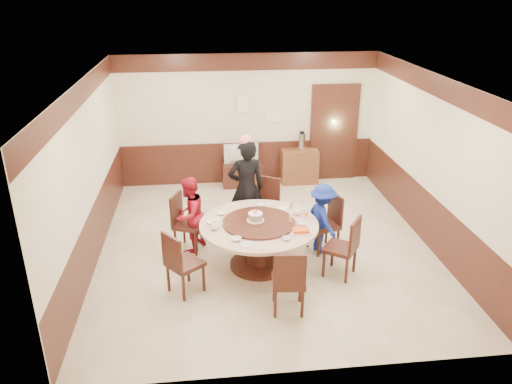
{
  "coord_description": "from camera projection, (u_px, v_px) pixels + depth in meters",
  "views": [
    {
      "loc": [
        -0.98,
        -7.4,
        4.15
      ],
      "look_at": [
        -0.18,
        -0.25,
        1.1
      ],
      "focal_mm": 35.0,
      "sensor_mm": 36.0,
      "label": 1
    }
  ],
  "objects": [
    {
      "name": "person_blue",
      "position": [
        322.0,
        219.0,
        8.08
      ],
      "size": [
        0.63,
        0.86,
        1.19
      ],
      "primitive_type": "imported",
      "rotation": [
        0.0,
        0.0,
        1.83
      ],
      "color": "navy",
      "rests_on": "ground"
    },
    {
      "name": "bowl_1",
      "position": [
        286.0,
        239.0,
        7.1
      ],
      "size": [
        0.13,
        0.13,
        0.04
      ],
      "primitive_type": "imported",
      "color": "white",
      "rests_on": "banquet_table"
    },
    {
      "name": "notice_right",
      "position": [
        273.0,
        117.0,
        10.69
      ],
      "size": [
        0.3,
        0.0,
        0.22
      ],
      "primitive_type": "cube",
      "color": "white",
      "rests_on": "room"
    },
    {
      "name": "bottle_2",
      "position": [
        291.0,
        205.0,
        8.02
      ],
      "size": [
        0.06,
        0.06,
        0.16
      ],
      "primitive_type": "cylinder",
      "color": "white",
      "rests_on": "banquet_table"
    },
    {
      "name": "bottle_1",
      "position": [
        306.0,
        214.0,
        7.71
      ],
      "size": [
        0.06,
        0.06,
        0.16
      ],
      "primitive_type": "cylinder",
      "color": "white",
      "rests_on": "banquet_table"
    },
    {
      "name": "bowl_4",
      "position": [
        211.0,
        222.0,
        7.58
      ],
      "size": [
        0.15,
        0.15,
        0.04
      ],
      "primitive_type": "imported",
      "color": "white",
      "rests_on": "banquet_table"
    },
    {
      "name": "teapot_right",
      "position": [
        297.0,
        211.0,
        7.85
      ],
      "size": [
        0.17,
        0.15,
        0.13
      ],
      "primitive_type": "ellipsoid",
      "color": "white",
      "rests_on": "banquet_table"
    },
    {
      "name": "chair_1",
      "position": [
        265.0,
        215.0,
        8.87
      ],
      "size": [
        0.6,
        0.6,
        0.97
      ],
      "rotation": [
        0.0,
        0.0,
        2.64
      ],
      "color": "#3B1A12",
      "rests_on": "ground"
    },
    {
      "name": "teapot_left",
      "position": [
        215.0,
        226.0,
        7.38
      ],
      "size": [
        0.17,
        0.15,
        0.13
      ],
      "primitive_type": "ellipsoid",
      "color": "white",
      "rests_on": "banquet_table"
    },
    {
      "name": "television",
      "position": [
        242.0,
        154.0,
        10.71
      ],
      "size": [
        0.75,
        0.17,
        0.43
      ],
      "primitive_type": "imported",
      "rotation": [
        0.0,
        0.0,
        3.24
      ],
      "color": "gray",
      "rests_on": "tv_stand"
    },
    {
      "name": "bowl_3",
      "position": [
        301.0,
        224.0,
        7.53
      ],
      "size": [
        0.13,
        0.13,
        0.04
      ],
      "primitive_type": "imported",
      "color": "white",
      "rests_on": "banquet_table"
    },
    {
      "name": "bowl_0",
      "position": [
        221.0,
        213.0,
        7.87
      ],
      "size": [
        0.15,
        0.15,
        0.04
      ],
      "primitive_type": "imported",
      "color": "white",
      "rests_on": "banquet_table"
    },
    {
      "name": "bowl_5",
      "position": [
        261.0,
        205.0,
        8.15
      ],
      "size": [
        0.14,
        0.14,
        0.05
      ],
      "primitive_type": "imported",
      "color": "white",
      "rests_on": "banquet_table"
    },
    {
      "name": "banquet_table",
      "position": [
        259.0,
        236.0,
        7.67
      ],
      "size": [
        1.82,
        1.82,
        0.78
      ],
      "color": "#3B1A12",
      "rests_on": "ground"
    },
    {
      "name": "bottle_0",
      "position": [
        291.0,
        218.0,
        7.56
      ],
      "size": [
        0.06,
        0.06,
        0.16
      ],
      "primitive_type": "cylinder",
      "color": "white",
      "rests_on": "banquet_table"
    },
    {
      "name": "tv_stand",
      "position": [
        242.0,
        174.0,
        10.9
      ],
      "size": [
        0.85,
        0.45,
        0.5
      ],
      "primitive_type": "cube",
      "color": "#3B1A12",
      "rests_on": "ground"
    },
    {
      "name": "saucer_far",
      "position": [
        283.0,
        208.0,
        8.09
      ],
      "size": [
        0.18,
        0.18,
        0.01
      ],
      "primitive_type": "cylinder",
      "color": "white",
      "rests_on": "banquet_table"
    },
    {
      "name": "bowl_2",
      "position": [
        236.0,
        239.0,
        7.09
      ],
      "size": [
        0.15,
        0.15,
        0.04
      ],
      "primitive_type": "imported",
      "color": "white",
      "rests_on": "banquet_table"
    },
    {
      "name": "birthday_cake",
      "position": [
        255.0,
        217.0,
        7.58
      ],
      "size": [
        0.27,
        0.27,
        0.19
      ],
      "color": "white",
      "rests_on": "banquet_table"
    },
    {
      "name": "chair_0",
      "position": [
        324.0,
        233.0,
        8.25
      ],
      "size": [
        0.56,
        0.55,
        0.97
      ],
      "rotation": [
        0.0,
        0.0,
        1.87
      ],
      "color": "#3B1A12",
      "rests_on": "ground"
    },
    {
      "name": "shrimp_platter",
      "position": [
        301.0,
        231.0,
        7.29
      ],
      "size": [
        0.3,
        0.2,
        0.06
      ],
      "color": "white",
      "rests_on": "banquet_table"
    },
    {
      "name": "thermos",
      "position": [
        302.0,
        142.0,
        10.79
      ],
      "size": [
        0.15,
        0.15,
        0.38
      ],
      "primitive_type": "cylinder",
      "color": "silver",
      "rests_on": "side_cabinet"
    },
    {
      "name": "room",
      "position": [
        266.0,
        186.0,
        8.09
      ],
      "size": [
        6.0,
        6.04,
        2.84
      ],
      "color": "beige",
      "rests_on": "ground"
    },
    {
      "name": "person_standing",
      "position": [
        246.0,
        188.0,
        8.55
      ],
      "size": [
        0.69,
        0.5,
        1.74
      ],
      "primitive_type": "imported",
      "rotation": [
        0.0,
        0.0,
        3.28
      ],
      "color": "black",
      "rests_on": "ground"
    },
    {
      "name": "notice_left",
      "position": [
        243.0,
        104.0,
        10.5
      ],
      "size": [
        0.25,
        0.0,
        0.35
      ],
      "primitive_type": "cube",
      "color": "white",
      "rests_on": "room"
    },
    {
      "name": "person_red",
      "position": [
        189.0,
        215.0,
        8.12
      ],
      "size": [
        0.74,
        0.78,
        1.28
      ],
      "primitive_type": "imported",
      "rotation": [
        0.0,
        0.0,
        4.15
      ],
      "color": "#AA1629",
      "rests_on": "ground"
    },
    {
      "name": "chair_3",
      "position": [
        184.0,
        273.0,
        7.12
      ],
      "size": [
        0.62,
        0.62,
        0.97
      ],
      "rotation": [
        0.0,
        0.0,
        5.39
      ],
      "color": "#3B1A12",
      "rests_on": "ground"
    },
    {
      "name": "chair_4",
      "position": [
        288.0,
        291.0,
        6.71
      ],
      "size": [
        0.49,
        0.49,
        0.97
      ],
      "rotation": [
        0.0,
        0.0,
        6.17
      ],
      "color": "#3B1A12",
      "rests_on": "ground"
    },
    {
      "name": "chair_5",
      "position": [
        341.0,
        257.0,
        7.53
      ],
      "size": [
        0.62,
        0.61,
        0.97
      ],
      "rotation": [
        0.0,
        0.0,
        7.24
      ],
      "color": "#3B1A12",
      "rests_on": "ground"
    },
    {
      "name": "side_cabinet",
      "position": [
        299.0,
        166.0,
        11.01
      ],
      "size": [
        0.8,
        0.4,
        0.75
      ],
      "primitive_type": "cube",
      "color": "brown",
      "rests_on": "ground"
    },
    {
      "name": "chair_2",
      "position": [
        188.0,
        232.0,
        8.27
      ],
      "size": [
        0.58,
        0.57,
        0.97
      ],
      "rotation": [
        0.0,
        0.0,
        4.32
      ],
      "color": "#3B1A12",
      "rests_on": "ground"
    },
    {
      "name": "saucer_near",
      "position": [
        247.0,
        245.0,
        6.96
      ],
      "size": [
        0.18,
        0.18,
        0.01
      ],
      "primitive_type": "cylinder",
      "color": "white",
      "rests_on": "banquet_table"
    }
  ]
}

